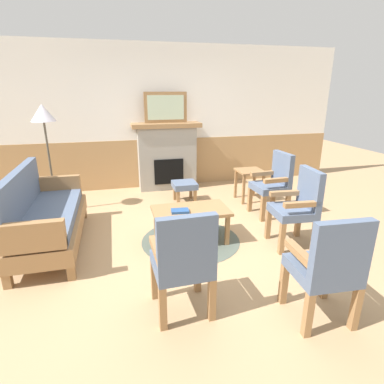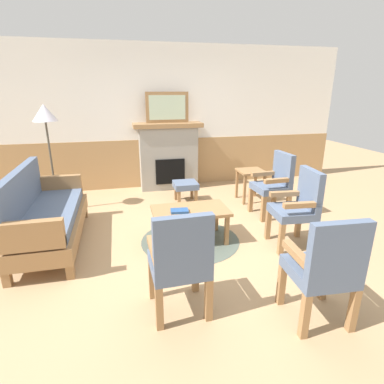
{
  "view_description": "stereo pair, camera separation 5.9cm",
  "coord_description": "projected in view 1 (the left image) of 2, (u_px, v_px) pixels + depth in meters",
  "views": [
    {
      "loc": [
        -0.98,
        -3.56,
        1.89
      ],
      "look_at": [
        0.0,
        0.35,
        0.55
      ],
      "focal_mm": 29.12,
      "sensor_mm": 36.0,
      "label": 1
    },
    {
      "loc": [
        -0.93,
        -3.57,
        1.89
      ],
      "look_at": [
        0.0,
        0.35,
        0.55
      ],
      "focal_mm": 29.12,
      "sensor_mm": 36.0,
      "label": 2
    }
  ],
  "objects": [
    {
      "name": "armchair_front_center",
      "position": [
        328.0,
        265.0,
        2.5
      ],
      "size": [
        0.51,
        0.51,
        0.98
      ],
      "color": "olive",
      "rests_on": "ground_plane"
    },
    {
      "name": "armchair_near_fireplace",
      "position": [
        274.0,
        181.0,
        4.78
      ],
      "size": [
        0.5,
        0.5,
        0.98
      ],
      "color": "olive",
      "rests_on": "ground_plane"
    },
    {
      "name": "framed_picture",
      "position": [
        166.0,
        107.0,
        5.77
      ],
      "size": [
        0.8,
        0.04,
        0.56
      ],
      "color": "olive",
      "rests_on": "fireplace"
    },
    {
      "name": "armchair_by_window_left",
      "position": [
        299.0,
        204.0,
        3.82
      ],
      "size": [
        0.52,
        0.52,
        0.98
      ],
      "color": "olive",
      "rests_on": "ground_plane"
    },
    {
      "name": "ground_plane",
      "position": [
        198.0,
        240.0,
        4.1
      ],
      "size": [
        14.0,
        14.0,
        0.0
      ],
      "primitive_type": "plane",
      "color": "tan"
    },
    {
      "name": "armchair_front_left",
      "position": [
        183.0,
        259.0,
        2.59
      ],
      "size": [
        0.49,
        0.49,
        0.98
      ],
      "color": "olive",
      "rests_on": "ground_plane"
    },
    {
      "name": "book_on_table",
      "position": [
        180.0,
        211.0,
        3.84
      ],
      "size": [
        0.23,
        0.17,
        0.03
      ],
      "primitive_type": "cube",
      "rotation": [
        0.0,
        0.0,
        -0.11
      ],
      "color": "navy",
      "rests_on": "coffee_table"
    },
    {
      "name": "side_table",
      "position": [
        250.0,
        176.0,
        5.44
      ],
      "size": [
        0.44,
        0.44,
        0.55
      ],
      "color": "olive",
      "rests_on": "ground_plane"
    },
    {
      "name": "floor_lamp_by_couch",
      "position": [
        44.0,
        120.0,
        4.6
      ],
      "size": [
        0.36,
        0.36,
        1.68
      ],
      "color": "#332D28",
      "rests_on": "ground_plane"
    },
    {
      "name": "couch",
      "position": [
        46.0,
        217.0,
        3.82
      ],
      "size": [
        0.7,
        1.8,
        0.98
      ],
      "color": "olive",
      "rests_on": "ground_plane"
    },
    {
      "name": "wall_back",
      "position": [
        164.0,
        120.0,
        6.08
      ],
      "size": [
        7.2,
        0.14,
        2.7
      ],
      "color": "white",
      "rests_on": "ground_plane"
    },
    {
      "name": "coffee_table",
      "position": [
        191.0,
        213.0,
        3.96
      ],
      "size": [
        0.96,
        0.56,
        0.44
      ],
      "color": "olive",
      "rests_on": "ground_plane"
    },
    {
      "name": "fireplace",
      "position": [
        167.0,
        156.0,
        6.05
      ],
      "size": [
        1.3,
        0.44,
        1.28
      ],
      "color": "gray",
      "rests_on": "ground_plane"
    },
    {
      "name": "footstool",
      "position": [
        185.0,
        186.0,
        5.38
      ],
      "size": [
        0.4,
        0.4,
        0.36
      ],
      "color": "olive",
      "rests_on": "ground_plane"
    },
    {
      "name": "round_rug",
      "position": [
        191.0,
        240.0,
        4.08
      ],
      "size": [
        1.28,
        1.28,
        0.01
      ],
      "primitive_type": "cylinder",
      "color": "#4C564C",
      "rests_on": "ground_plane"
    }
  ]
}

